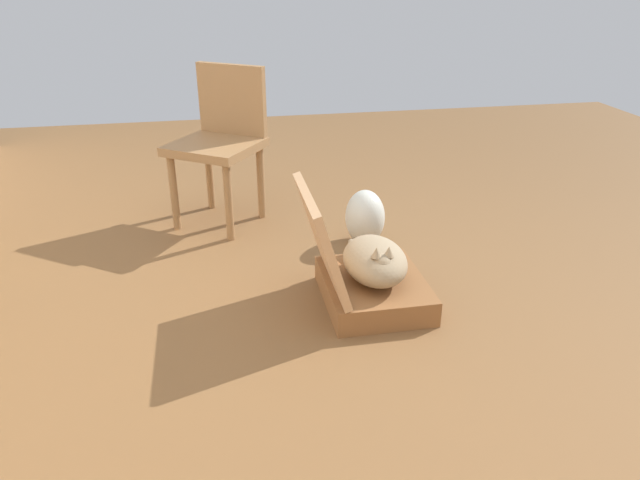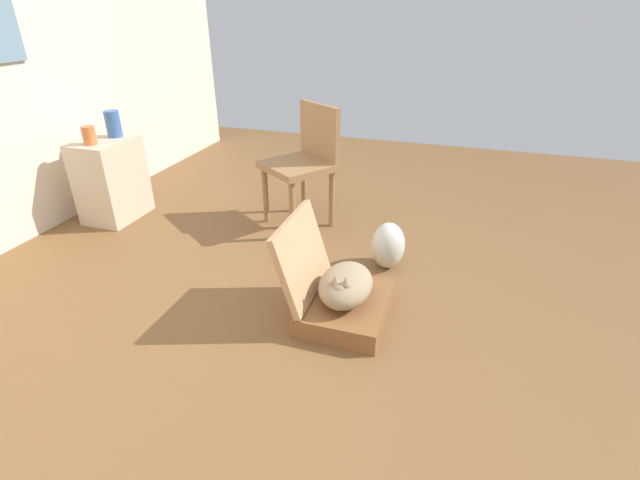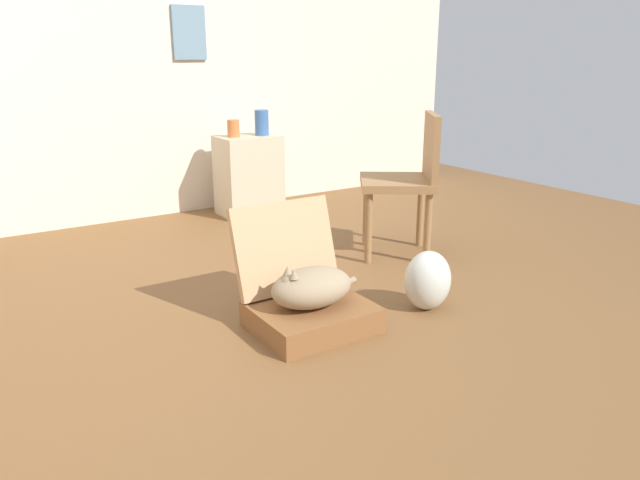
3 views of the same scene
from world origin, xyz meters
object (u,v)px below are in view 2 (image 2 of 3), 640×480
object	(u,v)px
side_table	(111,180)
chair	(305,160)
plastic_bag_white	(388,245)
vase_short	(113,124)
vase_tall	(89,135)
cat	(345,285)
suitcase_base	(345,308)

from	to	relation	value
side_table	chair	xyz separation A→B (m)	(0.38, -1.47, 0.19)
plastic_bag_white	vase_short	xyz separation A→B (m)	(0.23, 2.19, 0.57)
plastic_bag_white	side_table	distance (m)	2.22
vase_tall	vase_short	distance (m)	0.24
cat	vase_short	distance (m)	2.30
cat	side_table	size ratio (longest dim) A/B	0.77
vase_short	chair	size ratio (longest dim) A/B	0.22
plastic_bag_white	side_table	size ratio (longest dim) A/B	0.49
vase_tall	chair	distance (m)	1.57
plastic_bag_white	side_table	world-z (taller)	side_table
side_table	suitcase_base	bearing A→B (deg)	-109.13
chair	cat	bearing A→B (deg)	-25.91
cat	chair	bearing A→B (deg)	29.17
side_table	vase_tall	distance (m)	0.40
side_table	chair	world-z (taller)	chair
vase_short	cat	bearing A→B (deg)	-112.26
vase_tall	plastic_bag_white	bearing A→B (deg)	-89.77
plastic_bag_white	chair	bearing A→B (deg)	56.50
suitcase_base	cat	xyz separation A→B (m)	(-0.00, 0.00, 0.15)
vase_tall	chair	xyz separation A→B (m)	(0.50, -1.47, -0.19)
plastic_bag_white	side_table	bearing A→B (deg)	87.20
suitcase_base	side_table	world-z (taller)	side_table
cat	chair	distance (m)	1.31
side_table	vase_short	bearing A→B (deg)	-10.86
vase_short	suitcase_base	bearing A→B (deg)	-112.15
suitcase_base	plastic_bag_white	distance (m)	0.64
vase_short	chair	distance (m)	1.49
cat	vase_short	xyz separation A→B (m)	(0.85, 2.07, 0.51)
plastic_bag_white	chair	distance (m)	0.95
chair	vase_tall	bearing A→B (deg)	-126.45
plastic_bag_white	chair	world-z (taller)	chair
suitcase_base	side_table	size ratio (longest dim) A/B	0.85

